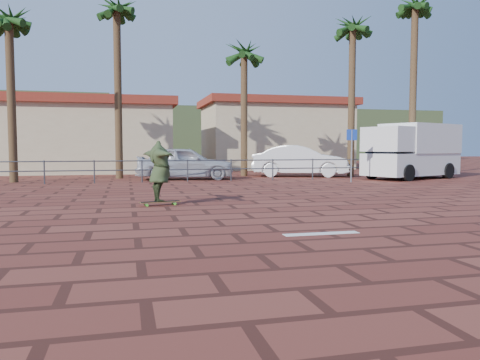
# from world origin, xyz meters

# --- Properties ---
(ground) EXTENTS (120.00, 120.00, 0.00)m
(ground) POSITION_xyz_m (0.00, 0.00, 0.00)
(ground) COLOR brown
(ground) RESTS_ON ground
(paint_stripe) EXTENTS (1.40, 0.22, 0.01)m
(paint_stripe) POSITION_xyz_m (0.70, -1.20, 0.00)
(paint_stripe) COLOR white
(paint_stripe) RESTS_ON ground
(guardrail) EXTENTS (24.06, 0.06, 1.00)m
(guardrail) POSITION_xyz_m (0.00, 12.00, 0.68)
(guardrail) COLOR #47494F
(guardrail) RESTS_ON ground
(palm_far_left) EXTENTS (2.40, 2.40, 8.25)m
(palm_far_left) POSITION_xyz_m (-7.50, 13.50, 6.83)
(palm_far_left) COLOR brown
(palm_far_left) RESTS_ON ground
(palm_left) EXTENTS (2.40, 2.40, 9.45)m
(palm_left) POSITION_xyz_m (-3.00, 15.00, 7.95)
(palm_left) COLOR brown
(palm_left) RESTS_ON ground
(palm_center) EXTENTS (2.40, 2.40, 7.75)m
(palm_center) POSITION_xyz_m (3.50, 15.50, 6.36)
(palm_center) COLOR brown
(palm_center) RESTS_ON ground
(palm_right) EXTENTS (2.40, 2.40, 9.05)m
(palm_right) POSITION_xyz_m (9.00, 14.00, 7.58)
(palm_right) COLOR brown
(palm_right) RESTS_ON ground
(palm_far_right) EXTENTS (2.40, 2.40, 10.05)m
(palm_far_right) POSITION_xyz_m (12.00, 13.00, 8.51)
(palm_far_right) COLOR brown
(palm_far_right) RESTS_ON ground
(building_west) EXTENTS (12.60, 7.60, 4.50)m
(building_west) POSITION_xyz_m (-6.00, 22.00, 2.28)
(building_west) COLOR beige
(building_west) RESTS_ON ground
(building_east) EXTENTS (10.60, 6.60, 5.00)m
(building_east) POSITION_xyz_m (8.00, 24.00, 2.54)
(building_east) COLOR beige
(building_east) RESTS_ON ground
(hill_front) EXTENTS (70.00, 18.00, 6.00)m
(hill_front) POSITION_xyz_m (0.00, 50.00, 3.00)
(hill_front) COLOR #384C28
(hill_front) RESTS_ON ground
(longboard) EXTENTS (1.11, 0.41, 0.11)m
(longboard) POSITION_xyz_m (-1.81, 3.62, 0.09)
(longboard) COLOR olive
(longboard) RESTS_ON ground
(skateboarder) EXTENTS (1.06, 2.05, 1.61)m
(skateboarder) POSITION_xyz_m (-1.81, 3.62, 0.91)
(skateboarder) COLOR #303E21
(skateboarder) RESTS_ON longboard
(campervan) EXTENTS (5.61, 3.92, 2.69)m
(campervan) POSITION_xyz_m (11.04, 11.51, 1.41)
(campervan) COLOR silver
(campervan) RESTS_ON ground
(car_silver) EXTENTS (4.83, 2.39, 1.58)m
(car_silver) POSITION_xyz_m (0.10, 13.57, 0.79)
(car_silver) COLOR silver
(car_silver) RESTS_ON ground
(car_white) EXTENTS (5.31, 3.31, 1.65)m
(car_white) POSITION_xyz_m (6.26, 14.37, 0.83)
(car_white) COLOR white
(car_white) RESTS_ON ground
(street_sign) EXTENTS (0.47, 0.08, 2.33)m
(street_sign) POSITION_xyz_m (7.00, 10.00, 1.63)
(street_sign) COLOR gray
(street_sign) RESTS_ON ground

